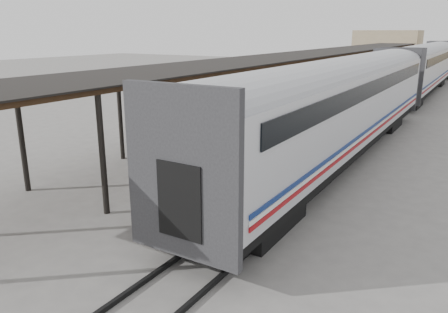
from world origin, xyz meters
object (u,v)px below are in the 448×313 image
baggage_cart (177,191)px  luggage_tug (300,103)px  porter (170,163)px  pedestrian (271,113)px

baggage_cart → luggage_tug: size_ratio=1.76×
baggage_cart → porter: 1.38m
baggage_cart → luggage_tug: bearing=109.8°
baggage_cart → porter: (0.25, -0.65, 1.19)m
pedestrian → baggage_cart: bearing=82.4°
luggage_tug → pedestrian: 7.07m
porter → baggage_cart: bearing=46.6°
baggage_cart → pedestrian: bearing=111.4°
porter → pedestrian: (-3.07, 13.69, -0.85)m
luggage_tug → baggage_cart: bearing=-75.1°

